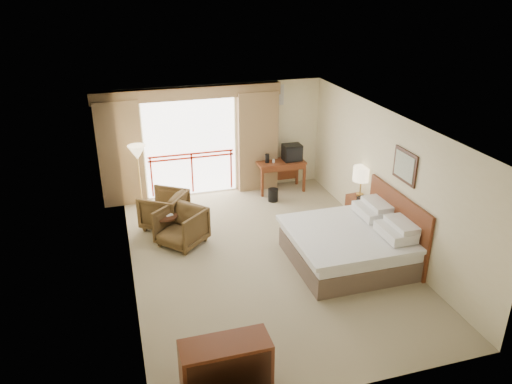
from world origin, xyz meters
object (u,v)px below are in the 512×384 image
object	(u,v)px
wastebasket	(273,195)
dresser	(226,367)
armchair_far	(166,226)
desk	(280,167)
side_table	(166,223)
bed	(350,244)
armchair_near	(183,244)
tv	(292,153)
floor_lamp	(137,155)
table_lamp	(362,174)
nightstand	(359,210)

from	to	relation	value
wastebasket	dresser	xyz separation A→B (m)	(-2.48, -5.54, 0.23)
armchair_far	desk	bearing A→B (deg)	145.64
armchair_far	side_table	bearing A→B (deg)	30.23
bed	armchair_near	xyz separation A→B (m)	(-2.95, 1.59, -0.38)
wastebasket	tv	bearing A→B (deg)	40.14
floor_lamp	tv	bearing A→B (deg)	3.08
table_lamp	desk	bearing A→B (deg)	115.29
nightstand	floor_lamp	world-z (taller)	floor_lamp
tv	side_table	distance (m)	3.86
nightstand	desk	xyz separation A→B (m)	(-1.06, 2.30, 0.29)
armchair_far	floor_lamp	world-z (taller)	floor_lamp
bed	armchair_near	bearing A→B (deg)	151.66
desk	table_lamp	bearing A→B (deg)	-64.13
tv	desk	bearing A→B (deg)	169.74
floor_lamp	wastebasket	bearing A→B (deg)	-6.87
table_lamp	armchair_near	distance (m)	4.04
tv	armchair_near	size ratio (longest dim) A/B	0.53
wastebasket	armchair_near	bearing A→B (deg)	-148.81
wastebasket	dresser	distance (m)	6.07
nightstand	side_table	xyz separation A→B (m)	(-4.15, 0.49, 0.06)
nightstand	floor_lamp	size ratio (longest dim) A/B	0.40
desk	armchair_far	bearing A→B (deg)	-157.71
desk	dresser	xyz separation A→B (m)	(-2.85, -6.17, -0.22)
nightstand	armchair_far	bearing A→B (deg)	161.32
nightstand	tv	size ratio (longest dim) A/B	1.40
side_table	floor_lamp	bearing A→B (deg)	103.48
tv	dresser	world-z (taller)	tv
bed	desk	bearing A→B (deg)	92.13
table_lamp	armchair_near	size ratio (longest dim) A/B	0.77
armchair_far	table_lamp	bearing A→B (deg)	109.83
bed	table_lamp	distance (m)	1.88
armchair_near	side_table	world-z (taller)	side_table
bed	table_lamp	xyz separation A→B (m)	(0.92, 1.45, 0.77)
nightstand	armchair_near	distance (m)	3.89
armchair_near	bed	bearing A→B (deg)	19.51
bed	desk	world-z (taller)	bed
bed	wastebasket	world-z (taller)	bed
bed	table_lamp	bearing A→B (deg)	57.52
nightstand	armchair_near	world-z (taller)	nightstand
bed	armchair_far	distance (m)	4.06
desk	dresser	distance (m)	6.80
armchair_near	armchair_far	bearing A→B (deg)	152.67
armchair_far	dresser	xyz separation A→B (m)	(0.19, -4.96, 0.39)
floor_lamp	dresser	distance (m)	6.02
armchair_far	dresser	bearing A→B (deg)	36.18
nightstand	floor_lamp	xyz separation A→B (m)	(-4.52, 2.04, 1.05)
nightstand	dresser	world-z (taller)	dresser
desk	armchair_near	distance (m)	3.57
tv	dresser	distance (m)	6.91
wastebasket	floor_lamp	size ratio (longest dim) A/B	0.20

